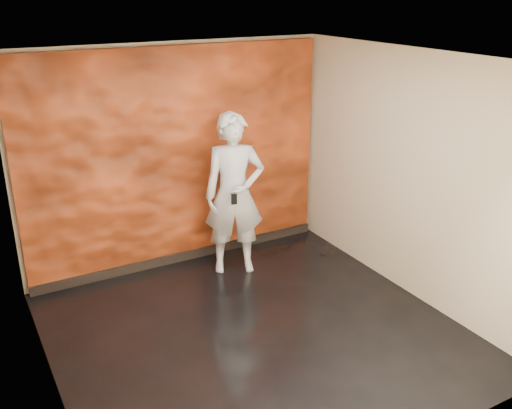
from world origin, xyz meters
name	(u,v)px	position (x,y,z in m)	size (l,w,h in m)	color
room	(255,208)	(0.00, 0.00, 1.40)	(4.02, 4.02, 2.81)	black
feature_wall	(179,159)	(0.00, 1.96, 1.38)	(3.90, 0.06, 2.75)	#ED5923
baseboard	(185,256)	(0.00, 1.92, 0.06)	(3.90, 0.04, 0.12)	black
man	(234,194)	(0.48, 1.39, 1.01)	(0.74, 0.48, 2.02)	#A3A8B3
phone	(234,199)	(0.35, 1.14, 1.05)	(0.07, 0.01, 0.13)	black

